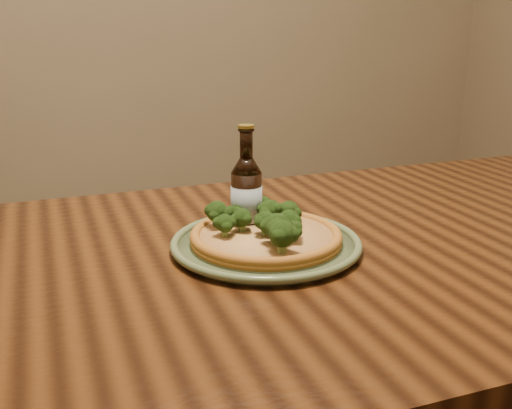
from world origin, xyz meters
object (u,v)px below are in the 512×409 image
object	(u,v)px
table	(335,289)
beer_bottle	(246,196)
pizza	(266,233)
plate	(266,244)

from	to	relation	value
table	beer_bottle	distance (m)	0.23
pizza	beer_bottle	world-z (taller)	beer_bottle
beer_bottle	plate	bearing A→B (deg)	-73.38
table	plate	world-z (taller)	plate
plate	beer_bottle	distance (m)	0.10
table	pizza	distance (m)	0.18
beer_bottle	pizza	bearing A→B (deg)	-73.94
table	beer_bottle	bearing A→B (deg)	149.32
table	pizza	xyz separation A→B (m)	(-0.13, 0.01, 0.12)
plate	table	bearing A→B (deg)	-3.70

